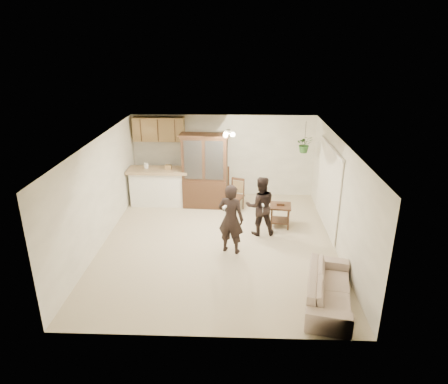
{
  "coord_description": "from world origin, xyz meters",
  "views": [
    {
      "loc": [
        0.46,
        -8.52,
        4.59
      ],
      "look_at": [
        0.13,
        0.4,
        1.16
      ],
      "focal_mm": 32.0,
      "sensor_mm": 36.0,
      "label": 1
    }
  ],
  "objects_px": {
    "side_table": "(280,215)",
    "adult": "(231,216)",
    "chair_hutch_left": "(236,202)",
    "chair_hutch_right": "(219,189)",
    "chair_bar": "(168,194)",
    "sofa": "(330,285)",
    "china_hutch": "(205,172)",
    "child": "(260,209)"
  },
  "relations": [
    {
      "from": "chair_bar",
      "to": "side_table",
      "type": "bearing_deg",
      "value": -26.79
    },
    {
      "from": "adult",
      "to": "china_hutch",
      "type": "distance_m",
      "value": 2.76
    },
    {
      "from": "child",
      "to": "chair_bar",
      "type": "distance_m",
      "value": 3.27
    },
    {
      "from": "adult",
      "to": "side_table",
      "type": "distance_m",
      "value": 1.96
    },
    {
      "from": "chair_bar",
      "to": "chair_hutch_right",
      "type": "distance_m",
      "value": 1.56
    },
    {
      "from": "sofa",
      "to": "child",
      "type": "height_order",
      "value": "child"
    },
    {
      "from": "side_table",
      "to": "chair_hutch_right",
      "type": "bearing_deg",
      "value": 131.47
    },
    {
      "from": "chair_bar",
      "to": "chair_hutch_right",
      "type": "height_order",
      "value": "chair_hutch_right"
    },
    {
      "from": "sofa",
      "to": "adult",
      "type": "relative_size",
      "value": 1.04
    },
    {
      "from": "chair_hutch_left",
      "to": "chair_hutch_right",
      "type": "relative_size",
      "value": 0.88
    },
    {
      "from": "side_table",
      "to": "chair_hutch_left",
      "type": "distance_m",
      "value": 1.52
    },
    {
      "from": "china_hutch",
      "to": "chair_hutch_left",
      "type": "height_order",
      "value": "china_hutch"
    },
    {
      "from": "adult",
      "to": "chair_hutch_right",
      "type": "distance_m",
      "value": 3.35
    },
    {
      "from": "child",
      "to": "chair_bar",
      "type": "bearing_deg",
      "value": -42.39
    },
    {
      "from": "sofa",
      "to": "chair_hutch_right",
      "type": "relative_size",
      "value": 1.78
    },
    {
      "from": "sofa",
      "to": "child",
      "type": "distance_m",
      "value": 3.0
    },
    {
      "from": "sofa",
      "to": "china_hutch",
      "type": "relative_size",
      "value": 0.87
    },
    {
      "from": "sofa",
      "to": "chair_hutch_left",
      "type": "relative_size",
      "value": 2.03
    },
    {
      "from": "china_hutch",
      "to": "chair_hutch_right",
      "type": "height_order",
      "value": "china_hutch"
    },
    {
      "from": "side_table",
      "to": "chair_hutch_right",
      "type": "distance_m",
      "value": 2.52
    },
    {
      "from": "sofa",
      "to": "chair_hutch_left",
      "type": "height_order",
      "value": "chair_hutch_left"
    },
    {
      "from": "side_table",
      "to": "chair_hutch_right",
      "type": "height_order",
      "value": "chair_hutch_right"
    },
    {
      "from": "sofa",
      "to": "chair_hutch_left",
      "type": "bearing_deg",
      "value": 34.75
    },
    {
      "from": "child",
      "to": "side_table",
      "type": "height_order",
      "value": "child"
    },
    {
      "from": "child",
      "to": "chair_hutch_right",
      "type": "xyz_separation_m",
      "value": [
        -1.12,
        2.35,
        -0.38
      ]
    },
    {
      "from": "adult",
      "to": "chair_bar",
      "type": "relative_size",
      "value": 1.82
    },
    {
      "from": "adult",
      "to": "chair_bar",
      "type": "bearing_deg",
      "value": -36.73
    },
    {
      "from": "chair_hutch_left",
      "to": "chair_hutch_right",
      "type": "xyz_separation_m",
      "value": [
        -0.51,
        0.91,
        0.04
      ]
    },
    {
      "from": "chair_bar",
      "to": "chair_hutch_right",
      "type": "xyz_separation_m",
      "value": [
        1.5,
        0.44,
        0.02
      ]
    },
    {
      "from": "sofa",
      "to": "chair_bar",
      "type": "relative_size",
      "value": 1.89
    },
    {
      "from": "side_table",
      "to": "chair_hutch_left",
      "type": "height_order",
      "value": "chair_hutch_left"
    },
    {
      "from": "side_table",
      "to": "adult",
      "type": "bearing_deg",
      "value": -132.22
    },
    {
      "from": "adult",
      "to": "chair_hutch_left",
      "type": "distance_m",
      "value": 2.45
    },
    {
      "from": "side_table",
      "to": "china_hutch",
      "type": "bearing_deg",
      "value": 148.45
    },
    {
      "from": "sofa",
      "to": "child",
      "type": "relative_size",
      "value": 1.39
    },
    {
      "from": "china_hutch",
      "to": "side_table",
      "type": "relative_size",
      "value": 3.28
    },
    {
      "from": "side_table",
      "to": "chair_hutch_left",
      "type": "bearing_deg",
      "value": 139.92
    },
    {
      "from": "china_hutch",
      "to": "sofa",
      "type": "bearing_deg",
      "value": -56.21
    },
    {
      "from": "child",
      "to": "chair_hutch_right",
      "type": "relative_size",
      "value": 1.28
    },
    {
      "from": "sofa",
      "to": "adult",
      "type": "distance_m",
      "value": 2.66
    },
    {
      "from": "sofa",
      "to": "chair_hutch_right",
      "type": "xyz_separation_m",
      "value": [
        -2.28,
        5.1,
        -0.07
      ]
    },
    {
      "from": "sofa",
      "to": "adult",
      "type": "bearing_deg",
      "value": 57.27
    }
  ]
}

